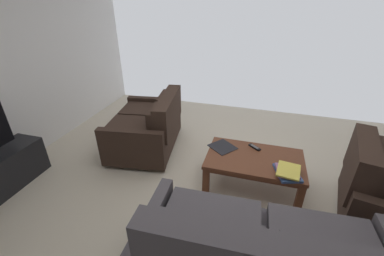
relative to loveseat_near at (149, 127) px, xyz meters
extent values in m
cube|color=beige|center=(-1.17, 0.60, -0.36)|extent=(5.46, 4.98, 0.01)
cylinder|color=black|center=(-0.91, 1.29, -0.32)|extent=(0.05, 0.05, 0.06)
cube|color=#4C474C|center=(-2.04, 1.55, 0.12)|extent=(0.77, 0.72, 0.10)
cube|color=#4C474C|center=(-1.25, 1.59, 0.12)|extent=(0.77, 0.72, 0.10)
cube|color=#4C474C|center=(-1.26, 1.82, 0.28)|extent=(0.72, 0.15, 0.38)
cube|color=#4C474C|center=(-0.80, 1.63, -0.04)|extent=(0.13, 0.78, 0.52)
cylinder|color=black|center=(0.48, -0.35, -0.32)|extent=(0.06, 0.06, 0.06)
cylinder|color=black|center=(0.35, 0.47, -0.32)|extent=(0.06, 0.06, 0.06)
cylinder|color=black|center=(-0.23, -0.45, -0.32)|extent=(0.06, 0.06, 0.06)
cylinder|color=black|center=(-0.36, 0.36, -0.32)|extent=(0.06, 0.06, 0.06)
cube|color=#33231C|center=(0.06, 0.01, -0.11)|extent=(0.98, 1.10, 0.37)
cube|color=#33231C|center=(0.12, -0.23, 0.13)|extent=(0.80, 0.56, 0.10)
cube|color=#33231C|center=(0.04, 0.26, 0.13)|extent=(0.80, 0.56, 0.10)
cube|color=#33231C|center=(-0.29, -0.04, 0.25)|extent=(0.33, 1.00, 0.45)
cube|color=#33231C|center=(-0.15, -0.27, 0.25)|extent=(0.19, 0.46, 0.31)
cube|color=#33231C|center=(-0.22, 0.22, 0.25)|extent=(0.19, 0.46, 0.31)
cube|color=#33231C|center=(0.14, -0.53, -0.04)|extent=(0.84, 0.22, 0.53)
cube|color=#33231C|center=(-0.02, 0.55, -0.04)|extent=(0.84, 0.22, 0.53)
cube|color=brown|center=(-1.51, 0.43, 0.03)|extent=(1.07, 0.66, 0.04)
cube|color=brown|center=(-1.51, 0.43, -0.02)|extent=(0.99, 0.59, 0.05)
cube|color=brown|center=(-2.00, 0.14, -0.17)|extent=(0.07, 0.07, 0.36)
cube|color=brown|center=(-1.02, 0.14, -0.17)|extent=(0.07, 0.07, 0.36)
cube|color=brown|center=(-2.00, 0.71, -0.17)|extent=(0.07, 0.07, 0.36)
cube|color=brown|center=(-1.02, 0.71, -0.17)|extent=(0.07, 0.07, 0.36)
cube|color=black|center=(1.28, 1.26, -0.13)|extent=(0.20, 0.24, 0.06)
cylinder|color=black|center=(-2.41, 0.87, -0.32)|extent=(0.06, 0.06, 0.06)
cylinder|color=black|center=(-2.54, 0.27, -0.32)|extent=(0.06, 0.06, 0.06)
cube|color=#33231C|center=(-2.47, 0.57, 0.26)|extent=(0.34, 0.80, 0.48)
cube|color=#33231C|center=(-2.58, 0.60, 0.26)|extent=(0.26, 0.71, 0.35)
cube|color=#385693|center=(-1.85, 0.63, 0.06)|extent=(0.29, 0.35, 0.03)
cube|color=#996699|center=(-1.84, 0.63, 0.08)|extent=(0.25, 0.26, 0.03)
cube|color=#E0CC4C|center=(-1.85, 0.65, 0.11)|extent=(0.25, 0.30, 0.02)
cube|color=black|center=(-1.49, 0.22, 0.06)|extent=(0.15, 0.13, 0.02)
cube|color=#59595B|center=(-1.49, 0.22, 0.07)|extent=(0.11, 0.09, 0.00)
cube|color=black|center=(-1.12, 0.31, 0.05)|extent=(0.38, 0.37, 0.01)
camera|label=1|loc=(-1.48, 2.85, 1.66)|focal=23.30mm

